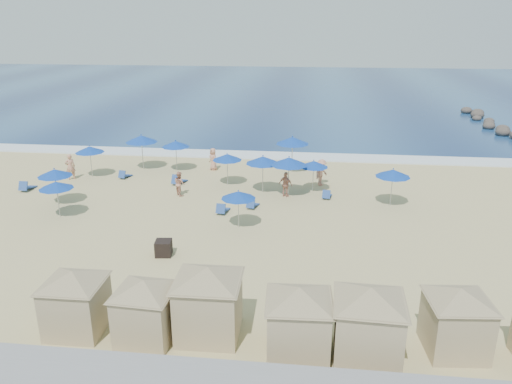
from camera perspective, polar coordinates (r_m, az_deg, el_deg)
ground at (r=26.99m, az=-5.81°, el=-4.32°), size 160.00×160.00×0.00m
ocean at (r=80.05m, az=2.62°, el=11.54°), size 160.00×80.00×0.06m
surf_line at (r=41.42m, az=-1.31°, el=4.27°), size 160.00×2.50×0.08m
rock_jetty at (r=53.42m, az=26.84°, el=5.97°), size 2.56×26.66×0.96m
trash_bin at (r=24.35m, az=-10.52°, el=-6.31°), size 0.83×0.83×0.75m
cabana_0 at (r=19.16m, az=-20.02°, el=-10.83°), size 4.22×4.22×2.64m
cabana_1 at (r=18.07m, az=-12.56°, el=-12.17°), size 4.07×4.07×2.56m
cabana_2 at (r=17.85m, az=-5.49°, el=-11.34°), size 4.70×4.70×2.95m
cabana_3 at (r=16.94m, az=4.93°, el=-13.54°), size 4.42×4.42×2.78m
cabana_4 at (r=17.05m, az=12.80°, el=-13.45°), size 4.65×4.65×2.92m
cabana_5 at (r=18.35m, az=22.06°, el=-12.56°), size 4.17×4.17×2.63m
umbrella_0 at (r=37.17m, az=-18.49°, el=4.64°), size 2.03×2.03×2.31m
umbrella_1 at (r=32.18m, az=-22.03°, el=2.06°), size 2.03×2.03×2.31m
umbrella_2 at (r=37.98m, az=-12.97°, el=5.94°), size 2.35×2.35×2.68m
umbrella_3 at (r=30.12m, az=-21.90°, el=0.73°), size 1.92×1.92×2.19m
umbrella_4 at (r=37.18m, az=-9.17°, el=5.44°), size 2.05×2.05×2.34m
umbrella_5 at (r=33.54m, az=-3.32°, el=4.01°), size 1.97×1.97×2.25m
umbrella_6 at (r=26.54m, az=-2.03°, el=-0.34°), size 1.88×1.88×2.14m
umbrella_7 at (r=31.27m, az=3.78°, el=3.53°), size 2.33×2.33×2.65m
umbrella_8 at (r=31.93m, az=0.79°, el=3.68°), size 2.21×2.21×2.51m
umbrella_9 at (r=36.39m, az=4.19°, el=5.90°), size 2.41×2.41×2.74m
umbrella_10 at (r=32.38m, az=6.60°, el=3.20°), size 1.89×1.89×2.15m
umbrella_11 at (r=30.71m, az=15.39°, el=2.10°), size 2.08×2.08×2.36m
beach_chair_0 at (r=36.16m, az=-24.75°, el=0.56°), size 0.62×1.33×0.72m
beach_chair_1 at (r=36.62m, az=-14.80°, el=1.89°), size 0.75×1.23×0.63m
beach_chair_2 at (r=34.53m, az=-8.84°, el=1.34°), size 0.90×1.47×0.76m
beach_chair_3 at (r=29.10m, az=-3.86°, el=-1.97°), size 0.70×1.28×0.67m
beach_chair_4 at (r=29.84m, az=-0.43°, el=-1.42°), size 0.74×1.21×0.62m
beach_chair_5 at (r=31.74m, az=8.10°, el=-0.33°), size 0.67×1.19×0.62m
beachgoer_0 at (r=37.30m, az=-20.46°, el=2.72°), size 0.79×0.73×1.82m
beachgoer_1 at (r=32.18m, az=-8.73°, el=0.98°), size 0.94×0.96×1.56m
beachgoer_2 at (r=31.55m, az=3.42°, el=0.86°), size 1.03×0.80×1.62m
beachgoer_3 at (r=33.93m, az=7.48°, el=2.23°), size 1.21×1.35×1.82m
beachgoer_4 at (r=37.33m, az=-4.92°, el=3.77°), size 0.92×0.96×1.66m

